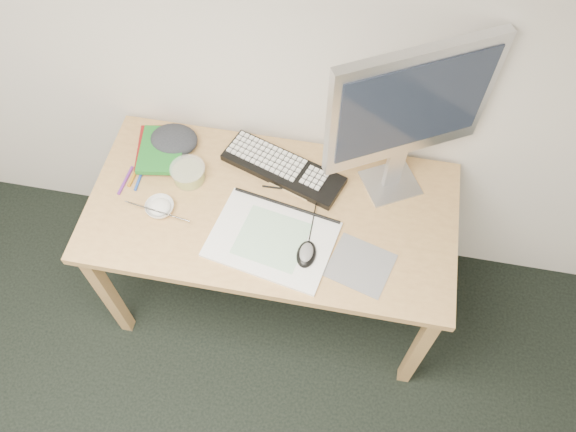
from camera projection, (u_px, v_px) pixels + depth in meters
name	position (u px, v px, depth m)	size (l,w,h in m)	color
desk	(272.00, 221.00, 2.19)	(1.40, 0.70, 0.75)	tan
mousepad	(360.00, 265.00, 2.00)	(0.21, 0.19, 0.00)	slate
sketchpad	(272.00, 239.00, 2.05)	(0.44, 0.31, 0.01)	white
keyboard	(283.00, 169.00, 2.21)	(0.49, 0.16, 0.03)	black
monitor	(410.00, 109.00, 1.83)	(0.52, 0.32, 0.67)	silver
mouse	(306.00, 253.00, 1.99)	(0.07, 0.11, 0.04)	black
rice_bowl	(160.00, 208.00, 2.11)	(0.11, 0.11, 0.03)	silver
chopsticks	(157.00, 211.00, 2.08)	(0.02, 0.02, 0.25)	#ADADAF
fruit_tub	(188.00, 173.00, 2.17)	(0.14, 0.14, 0.07)	#EECC54
book_red	(160.00, 149.00, 2.26)	(0.17, 0.23, 0.02)	maroon
book_green	(162.00, 150.00, 2.23)	(0.17, 0.23, 0.02)	#1B6F24
cloth_lump	(174.00, 140.00, 2.26)	(0.16, 0.14, 0.07)	#222329
pencil_pink	(277.00, 204.00, 2.13)	(0.01, 0.01, 0.19)	pink
pencil_tan	(288.00, 192.00, 2.16)	(0.01, 0.01, 0.17)	tan
pencil_black	(287.00, 189.00, 2.17)	(0.01, 0.01, 0.20)	black
marker_blue	(140.00, 178.00, 2.20)	(0.01, 0.01, 0.12)	#2049B0
marker_orange	(136.00, 172.00, 2.21)	(0.01, 0.01, 0.15)	#C47C17
marker_purple	(125.00, 180.00, 2.19)	(0.01, 0.01, 0.13)	#64258B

